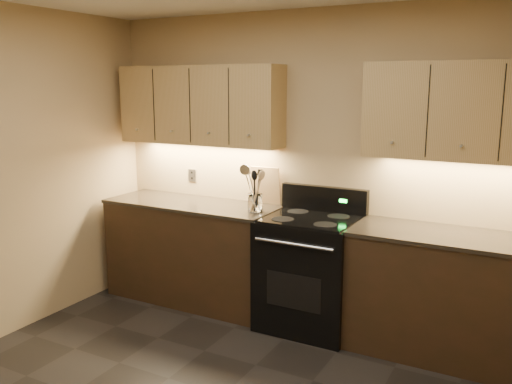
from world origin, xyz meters
TOP-DOWN VIEW (x-y plane):
  - wall_back at (0.00, 2.00)m, footprint 4.00×0.04m
  - counter_left at (-1.10, 1.70)m, footprint 1.62×0.62m
  - counter_right at (1.18, 1.70)m, footprint 1.46×0.62m
  - stove at (0.08, 1.68)m, footprint 0.76×0.68m
  - upper_cab_left at (-1.10, 1.85)m, footprint 1.60×0.30m
  - upper_cab_right at (1.18, 1.85)m, footprint 1.44×0.30m
  - outlet_plate at (-1.30, 1.99)m, footprint 0.08×0.01m
  - utensil_crock at (-0.42, 1.65)m, footprint 0.15×0.15m
  - cutting_board at (-0.48, 1.96)m, footprint 0.28×0.09m
  - wooden_spoon at (-0.45, 1.65)m, footprint 0.15×0.11m
  - black_spoon at (-0.44, 1.68)m, footprint 0.07×0.09m
  - black_turner at (-0.42, 1.64)m, footprint 0.10×0.18m
  - steel_spatula at (-0.39, 1.67)m, footprint 0.23×0.13m
  - steel_skimmer at (-0.39, 1.63)m, footprint 0.21×0.11m

SIDE VIEW (x-z plane):
  - counter_left at x=-1.10m, z-range 0.00..0.93m
  - counter_right at x=1.18m, z-range 0.00..0.93m
  - stove at x=0.08m, z-range -0.09..1.05m
  - utensil_crock at x=-0.42m, z-range 0.92..1.08m
  - cutting_board at x=-0.48m, z-range 0.93..1.27m
  - black_spoon at x=-0.44m, z-range 0.94..1.28m
  - wooden_spoon at x=-0.45m, z-range 0.94..1.29m
  - outlet_plate at x=-1.30m, z-range 1.06..1.18m
  - black_turner at x=-0.42m, z-range 0.94..1.31m
  - steel_spatula at x=-0.39m, z-range 0.94..1.33m
  - steel_skimmer at x=-0.39m, z-range 0.94..1.33m
  - wall_back at x=0.00m, z-range 0.00..2.60m
  - upper_cab_left at x=-1.10m, z-range 1.45..2.15m
  - upper_cab_right at x=1.18m, z-range 1.45..2.15m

